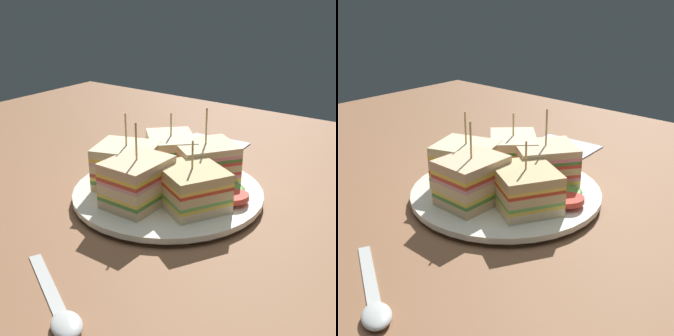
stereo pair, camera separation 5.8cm
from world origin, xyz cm
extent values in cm
cube|color=brown|center=(0.00, 0.00, -0.90)|extent=(126.76, 97.57, 1.80)
cylinder|color=white|center=(0.00, 0.00, 0.30)|extent=(15.52, 15.52, 0.60)
cylinder|color=white|center=(0.00, 0.00, 0.96)|extent=(25.03, 25.03, 0.73)
cube|color=beige|center=(5.12, -2.19, 1.87)|extent=(10.21, 9.89, 1.09)
cube|color=#B2844C|center=(1.78, -0.33, 1.87)|extent=(3.60, 6.13, 1.09)
cube|color=yellow|center=(5.12, -2.19, 2.63)|extent=(10.21, 9.89, 0.42)
cube|color=#61AB4A|center=(5.12, -2.19, 3.05)|extent=(10.21, 9.89, 0.42)
cube|color=#D8BC83|center=(5.12, -2.19, 3.80)|extent=(10.21, 9.89, 1.09)
cube|color=#9E7242|center=(1.78, -0.33, 3.80)|extent=(3.60, 6.13, 1.09)
cube|color=red|center=(5.12, -2.19, 4.56)|extent=(10.21, 9.89, 0.42)
cube|color=#F9C94A|center=(5.12, -2.19, 4.97)|extent=(10.21, 9.89, 0.42)
cube|color=#D2B57A|center=(5.12, -2.19, 5.73)|extent=(10.21, 9.89, 1.09)
cylinder|color=tan|center=(5.12, -2.19, 8.01)|extent=(0.24, 0.24, 3.48)
cube|color=beige|center=(2.64, 4.90, 1.79)|extent=(9.88, 10.16, 0.93)
cube|color=#B2844C|center=(0.40, 1.80, 1.79)|extent=(5.38, 4.02, 0.93)
cube|color=yellow|center=(2.64, 4.90, 2.48)|extent=(9.88, 10.16, 0.45)
cube|color=pink|center=(2.64, 4.90, 2.93)|extent=(9.88, 10.16, 0.45)
cube|color=red|center=(2.64, 4.90, 3.38)|extent=(9.88, 10.16, 0.45)
cube|color=#D4B880|center=(2.64, 4.90, 4.07)|extent=(9.88, 10.16, 0.93)
cube|color=#9E7242|center=(0.40, 1.80, 4.07)|extent=(5.38, 4.02, 0.93)
cube|color=red|center=(2.64, 4.90, 4.76)|extent=(9.88, 10.16, 0.45)
cube|color=#41802F|center=(2.64, 4.90, 5.21)|extent=(9.88, 10.16, 0.45)
cube|color=pink|center=(2.64, 4.90, 5.66)|extent=(9.88, 10.16, 0.45)
cube|color=beige|center=(2.64, 4.90, 6.35)|extent=(9.88, 10.16, 0.93)
cylinder|color=tan|center=(2.64, 4.90, 9.27)|extent=(0.24, 0.24, 4.90)
cube|color=beige|center=(-2.92, 4.74, 1.90)|extent=(9.96, 9.98, 1.14)
cube|color=#9E7242|center=(-0.24, 2.01, 1.90)|extent=(4.64, 4.54, 1.14)
cube|color=#3B8C39|center=(-2.92, 4.74, 2.69)|extent=(9.96, 9.98, 0.44)
cube|color=#FBD650|center=(-2.92, 4.74, 3.12)|extent=(9.96, 9.98, 0.44)
cube|color=beige|center=(-2.92, 4.74, 3.91)|extent=(9.96, 9.98, 1.14)
cube|color=#B2844C|center=(-0.24, 2.01, 3.91)|extent=(4.64, 4.54, 1.14)
cube|color=#D7412E|center=(-2.92, 4.74, 4.70)|extent=(9.96, 9.98, 0.44)
cube|color=#F5D450|center=(-2.92, 4.74, 5.13)|extent=(9.96, 9.98, 0.44)
cube|color=#3C803A|center=(-2.92, 4.74, 5.57)|extent=(9.96, 9.98, 0.44)
cube|color=beige|center=(-2.92, 4.74, 6.36)|extent=(9.96, 9.98, 1.14)
cylinder|color=tan|center=(-2.92, 4.74, 8.55)|extent=(0.24, 0.24, 3.24)
cube|color=#DFBA7C|center=(-5.13, -2.16, 1.84)|extent=(9.63, 9.00, 1.04)
cube|color=#9E7242|center=(-1.53, -0.87, 1.84)|extent=(2.53, 6.33, 1.04)
cube|color=#488138|center=(-5.13, -2.16, 2.62)|extent=(9.63, 9.00, 0.51)
cube|color=yellow|center=(-5.13, -2.16, 3.13)|extent=(9.63, 9.00, 0.51)
cube|color=#D53F37|center=(-5.13, -2.16, 3.65)|extent=(9.63, 9.00, 0.51)
cube|color=beige|center=(-5.13, -2.16, 4.42)|extent=(9.63, 9.00, 1.04)
cube|color=#B2844C|center=(-1.53, -0.87, 4.42)|extent=(2.53, 6.33, 1.04)
cube|color=#E9A3A7|center=(-5.13, -2.16, 5.20)|extent=(9.63, 9.00, 0.51)
cube|color=yellow|center=(-5.13, -2.16, 5.71)|extent=(9.63, 9.00, 0.51)
cube|color=beige|center=(-5.13, -2.16, 6.48)|extent=(9.63, 9.00, 1.04)
cylinder|color=tan|center=(-5.13, -2.16, 9.17)|extent=(0.24, 0.24, 4.33)
cube|color=beige|center=(-0.60, -5.53, 1.90)|extent=(6.14, 7.81, 1.14)
cube|color=#9E7242|center=(-0.61, -1.71, 1.90)|extent=(6.00, 0.32, 1.14)
cube|color=#4B8B37|center=(-0.60, -5.53, 2.71)|extent=(6.14, 7.81, 0.47)
cube|color=#F0D04B|center=(-0.60, -5.53, 3.18)|extent=(6.14, 7.81, 0.47)
cube|color=beige|center=(-0.60, -5.53, 3.99)|extent=(6.14, 7.81, 1.14)
cube|color=#9E7242|center=(-0.61, -1.71, 3.99)|extent=(6.00, 0.32, 1.14)
cube|color=pink|center=(-0.60, -5.53, 4.80)|extent=(6.14, 7.81, 0.47)
cube|color=red|center=(-0.60, -5.53, 5.27)|extent=(6.14, 7.81, 0.47)
cube|color=yellow|center=(-0.60, -5.53, 5.75)|extent=(6.14, 7.81, 0.47)
cube|color=beige|center=(-0.60, -5.53, 6.55)|extent=(6.14, 7.81, 1.14)
cylinder|color=tan|center=(-0.60, -5.53, 9.43)|extent=(0.24, 0.24, 4.61)
cylinder|color=#E9D57A|center=(1.63, -0.35, 1.61)|extent=(5.33, 5.30, 1.00)
cylinder|color=#D5BD5D|center=(1.64, -0.04, 2.10)|extent=(3.68, 3.67, 0.64)
cylinder|color=#E4B165|center=(0.01, 1.63, 2.61)|extent=(5.73, 5.73, 0.66)
cylinder|color=#E2D084|center=(0.54, 2.31, 3.01)|extent=(4.02, 4.02, 0.34)
cylinder|color=#E6C266|center=(-0.42, 0.36, 3.39)|extent=(6.03, 6.03, 0.31)
ellipsoid|color=#5FA144|center=(7.06, 4.28, 1.84)|extent=(4.77, 4.00, 1.11)
ellipsoid|color=green|center=(7.20, 1.55, 1.92)|extent=(3.87, 3.53, 1.35)
ellipsoid|color=#4C9B35|center=(7.08, 4.07, 1.73)|extent=(4.41, 4.02, 0.72)
cylinder|color=#D43D31|center=(8.81, 1.50, 2.06)|extent=(4.09, 4.05, 1.17)
cube|color=silver|center=(1.53, -21.75, 0.12)|extent=(10.10, 5.81, 0.25)
ellipsoid|color=silver|center=(7.59, -24.75, 0.50)|extent=(4.33, 3.88, 1.00)
cube|color=white|center=(-5.71, 19.02, 0.25)|extent=(12.03, 13.91, 0.50)
camera|label=1|loc=(31.31, -43.25, 26.51)|focal=47.63mm
camera|label=2|loc=(35.80, -39.62, 26.51)|focal=47.63mm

